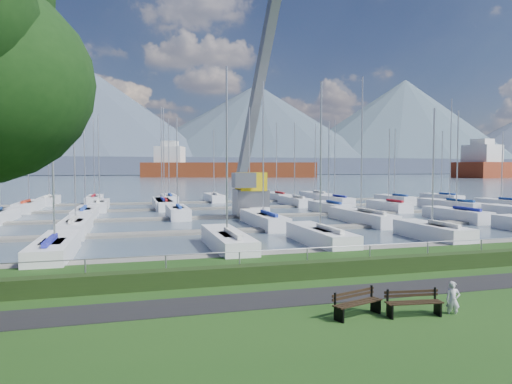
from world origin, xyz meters
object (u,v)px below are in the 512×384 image
object	(u,v)px
crane	(252,161)
bench_right	(413,303)
person	(453,296)
bench_left	(357,303)

from	to	relation	value
crane	bench_right	bearing A→B (deg)	-93.48
bench_right	person	distance (m)	1.35
person	bench_left	bearing A→B (deg)	-166.86
bench_right	crane	xyz separation A→B (m)	(3.53, 33.17, 4.91)
bench_left	bench_right	world-z (taller)	same
bench_right	crane	bearing A→B (deg)	90.81
bench_left	crane	world-z (taller)	crane
bench_right	person	bearing A→B (deg)	0.10
bench_left	bench_right	distance (m)	1.79
person	crane	bearing A→B (deg)	110.39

